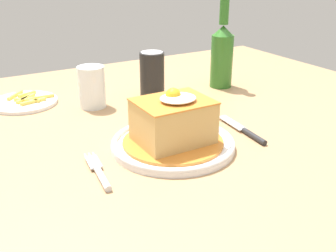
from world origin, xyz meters
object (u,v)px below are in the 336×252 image
Objects in this scene: main_plate at (173,143)px; beer_bottle_green at (222,53)px; fork at (100,173)px; soda_can at (152,75)px; drinking_glass at (92,90)px; side_plate_fries at (24,102)px; knife at (247,132)px.

beer_bottle_green is (0.33, 0.28, 0.09)m from main_plate.
fork is (-0.17, -0.03, -0.00)m from main_plate.
drinking_glass is (-0.17, 0.01, -0.02)m from soda_can.
drinking_glass is 0.19m from side_plate_fries.
knife is (0.17, -0.03, -0.00)m from main_plate.
fork is 1.35× the size of drinking_glass.
knife is at bearing -8.92° from main_plate.
fork is 0.60m from beer_bottle_green.
beer_bottle_green is (0.16, 0.31, 0.09)m from knife.
drinking_glass is at bearing 71.29° from fork.
soda_can is 0.73× the size of side_plate_fries.
knife is at bearing -117.44° from beer_bottle_green.
main_plate is 0.33m from soda_can.
knife is 0.34m from soda_can.
fork is 0.53× the size of beer_bottle_green.
soda_can reaches higher than drinking_glass.
knife is (0.34, 0.01, 0.00)m from fork.
soda_can is 0.22m from beer_bottle_green.
soda_can is (0.28, 0.33, 0.06)m from fork.
main_plate is 0.46m from side_plate_fries.
main_plate reaches higher than side_plate_fries.
fork is at bearing -169.00° from main_plate.
beer_bottle_green is at bearing -4.25° from soda_can.
drinking_glass is (-0.23, 0.34, 0.04)m from knife.
fork is 1.14× the size of soda_can.
drinking_glass is at bearing 123.94° from knife.
soda_can reaches higher than main_plate.
drinking_glass is (-0.05, 0.31, 0.04)m from main_plate.
fork is at bearing -108.71° from drinking_glass.
side_plate_fries is (-0.53, 0.13, -0.09)m from beer_bottle_green.
drinking_glass is (0.12, 0.34, 0.04)m from fork.
main_plate reaches higher than fork.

